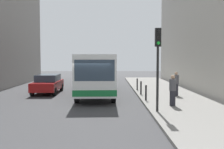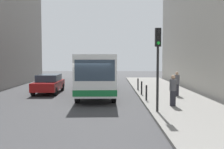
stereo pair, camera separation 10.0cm
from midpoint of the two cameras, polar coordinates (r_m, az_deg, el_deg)
The scene contains 11 objects.
ground_plane at distance 16.56m, azimuth -4.50°, elevation -6.24°, with size 80.00×80.00×0.00m, color #424244.
sidewalk at distance 17.01m, azimuth 14.05°, elevation -5.82°, with size 4.40×40.00×0.15m, color gray.
bus at distance 20.90m, azimuth -3.15°, elevation 0.57°, with size 2.89×11.10×3.00m.
car_beside_bus at distance 22.07m, azimuth -13.07°, elevation -1.81°, with size 1.90×4.42×1.48m.
car_behind_bus at distance 30.38m, azimuth -2.86°, elevation -0.27°, with size 2.07×4.50×1.48m.
traffic_light at distance 13.54m, azimuth 9.66°, elevation 4.30°, with size 0.28×0.33×4.10m.
bollard_near at distance 17.14m, azimuth 7.24°, elevation -3.81°, with size 0.11×0.11×0.95m, color black.
bollard_mid at distance 19.84m, azimuth 6.23°, elevation -2.80°, with size 0.11×0.11×0.95m, color black.
bollard_far at distance 22.55m, azimuth 5.46°, elevation -2.02°, with size 0.11×0.11×0.95m, color black.
pedestrian_near_signal at distance 15.42m, azimuth 12.68°, elevation -3.27°, with size 0.38×0.38×1.72m.
pedestrian_mid_sidewalk at distance 19.56m, azimuth 13.38°, elevation -1.91°, with size 0.38×0.38×1.67m.
Camera 2 is at (1.31, -16.27, 2.82)m, focal length 43.76 mm.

